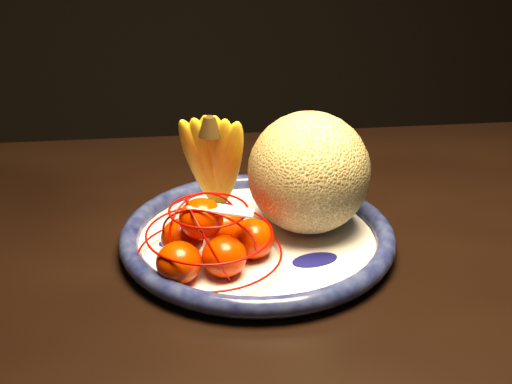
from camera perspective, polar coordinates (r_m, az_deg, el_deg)
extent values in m
cube|color=black|center=(0.83, -7.96, -8.35)|extent=(1.61, 1.02, 0.04)
cylinder|color=white|center=(0.87, 0.12, -4.06)|extent=(0.30, 0.30, 0.01)
torus|color=#040736|center=(0.87, 0.12, -3.46)|extent=(0.33, 0.33, 0.02)
cylinder|color=white|center=(0.87, 0.11, -4.30)|extent=(0.15, 0.15, 0.00)
ellipsoid|color=#0F1057|center=(0.82, 4.72, -5.43)|extent=(0.12, 0.08, 0.00)
ellipsoid|color=#0F1057|center=(0.93, -2.41, -1.50)|extent=(0.06, 0.11, 0.00)
ellipsoid|color=#0F1057|center=(0.86, -6.28, -4.16)|extent=(0.10, 0.07, 0.00)
sphere|color=olive|center=(0.86, 4.25, 1.56)|extent=(0.15, 0.15, 0.15)
ellipsoid|color=yellow|center=(0.89, -4.35, 2.50)|extent=(0.09, 0.09, 0.15)
ellipsoid|color=yellow|center=(0.89, -3.91, 2.53)|extent=(0.08, 0.09, 0.15)
ellipsoid|color=yellow|center=(0.89, -3.50, 2.59)|extent=(0.06, 0.09, 0.16)
ellipsoid|color=yellow|center=(0.89, -3.15, 2.58)|extent=(0.05, 0.09, 0.16)
ellipsoid|color=yellow|center=(0.89, -2.77, 2.49)|extent=(0.04, 0.09, 0.15)
ellipsoid|color=yellow|center=(0.88, -2.32, 2.43)|extent=(0.05, 0.10, 0.15)
cone|color=black|center=(0.86, -3.45, 6.72)|extent=(0.03, 0.03, 0.02)
ellipsoid|color=#F02A00|center=(0.78, -6.19, -5.64)|extent=(0.05, 0.05, 0.05)
ellipsoid|color=#F02A00|center=(0.79, -2.54, -5.16)|extent=(0.05, 0.05, 0.05)
ellipsoid|color=#F02A00|center=(0.82, -0.26, -3.75)|extent=(0.05, 0.05, 0.05)
ellipsoid|color=#F02A00|center=(0.82, -5.91, -3.70)|extent=(0.05, 0.05, 0.05)
ellipsoid|color=#F02A00|center=(0.85, -2.57, -2.81)|extent=(0.05, 0.05, 0.05)
ellipsoid|color=#F02A00|center=(0.79, -4.41, -2.14)|extent=(0.05, 0.05, 0.05)
torus|color=#9F0300|center=(0.81, -3.71, -4.88)|extent=(0.20, 0.20, 0.00)
torus|color=#9F0300|center=(0.80, -3.76, -3.27)|extent=(0.18, 0.18, 0.00)
torus|color=#9F0300|center=(0.79, -3.82, -1.43)|extent=(0.11, 0.11, 0.00)
torus|color=#9F0300|center=(0.81, -3.74, -3.93)|extent=(0.12, 0.11, 0.10)
torus|color=#9F0300|center=(0.81, -3.74, -3.93)|extent=(0.06, 0.12, 0.10)
torus|color=#9F0300|center=(0.81, -3.74, -3.93)|extent=(0.12, 0.09, 0.10)
cube|color=white|center=(0.78, -2.82, -1.36)|extent=(0.08, 0.05, 0.01)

